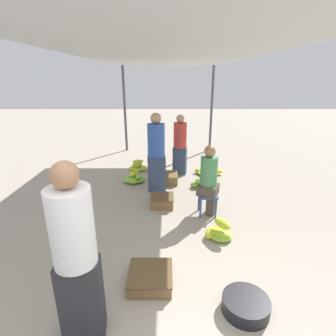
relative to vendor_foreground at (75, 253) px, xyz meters
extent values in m
cylinder|color=#4C4C51|center=(-0.61, 6.85, 0.45)|extent=(0.08, 0.08, 2.75)
cylinder|color=#4C4C51|center=(2.26, 6.85, 0.45)|extent=(0.08, 0.08, 2.75)
cube|color=#B2B2B7|center=(0.83, 3.15, 1.85)|extent=(3.26, 7.79, 0.04)
cube|color=#2D2D33|center=(0.00, 0.00, -0.51)|extent=(0.42, 0.27, 0.83)
cylinder|color=white|center=(0.00, 0.00, 0.26)|extent=(0.42, 0.42, 0.72)
sphere|color=#9E704C|center=(0.00, 0.00, 0.74)|extent=(0.23, 0.23, 0.23)
cube|color=#384C84|center=(1.54, 2.37, -0.54)|extent=(0.34, 0.34, 0.04)
cylinder|color=#384C84|center=(1.40, 2.23, -0.74)|extent=(0.04, 0.04, 0.37)
cylinder|color=#384C84|center=(1.67, 2.23, -0.74)|extent=(0.04, 0.04, 0.37)
cylinder|color=#384C84|center=(1.40, 2.50, -0.74)|extent=(0.04, 0.04, 0.37)
cylinder|color=#384C84|center=(1.67, 2.50, -0.74)|extent=(0.04, 0.04, 0.37)
cube|color=#4C4238|center=(1.63, 2.41, -0.72)|extent=(0.25, 0.34, 0.41)
cube|color=#4C4238|center=(1.54, 2.37, -0.43)|extent=(0.45, 0.45, 0.18)
cylinder|color=#4C8C59|center=(1.54, 2.37, -0.08)|extent=(0.40, 0.40, 0.52)
sphere|color=#9E704C|center=(1.54, 2.37, 0.28)|extent=(0.20, 0.20, 0.20)
cylinder|color=black|center=(1.66, 0.23, -0.85)|extent=(0.51, 0.51, 0.16)
ellipsoid|color=#87BA34|center=(-0.01, 3.74, -0.84)|extent=(0.25, 0.17, 0.11)
ellipsoid|color=#A6C72E|center=(0.02, 4.07, -0.76)|extent=(0.26, 0.26, 0.14)
ellipsoid|color=#80B835|center=(0.11, 3.93, -0.79)|extent=(0.14, 0.26, 0.09)
ellipsoid|color=yellow|center=(-0.05, 4.07, -0.78)|extent=(0.20, 0.29, 0.13)
ellipsoid|color=#72B238|center=(-0.01, 3.96, -0.87)|extent=(0.54, 0.47, 0.10)
ellipsoid|color=#7AB536|center=(0.05, 4.78, -0.74)|extent=(0.19, 0.23, 0.14)
ellipsoid|color=#C1D12A|center=(0.01, 4.83, -0.70)|extent=(0.34, 0.24, 0.09)
ellipsoid|color=#B1CB2C|center=(-0.03, 4.71, -0.76)|extent=(0.25, 0.21, 0.15)
ellipsoid|color=#A9C82E|center=(0.15, 4.67, -0.86)|extent=(0.21, 0.14, 0.13)
ellipsoid|color=#73B237|center=(0.01, 4.88, -0.76)|extent=(0.27, 0.36, 0.12)
ellipsoid|color=#C4D329|center=(0.01, 4.81, -0.87)|extent=(0.50, 0.44, 0.10)
ellipsoid|color=#ADC92D|center=(-0.27, 0.91, -0.85)|extent=(0.25, 0.32, 0.13)
ellipsoid|color=#C1D12A|center=(-0.40, 0.81, -0.79)|extent=(0.31, 0.29, 0.13)
ellipsoid|color=#CCD628|center=(-0.26, 0.75, -0.84)|extent=(0.26, 0.29, 0.12)
ellipsoid|color=#98C131|center=(-0.39, 1.01, -0.85)|extent=(0.32, 0.32, 0.15)
ellipsoid|color=#ADC92D|center=(-0.35, 0.77, -0.83)|extent=(0.24, 0.27, 0.14)
ellipsoid|color=#A1C52F|center=(-0.46, 0.73, -0.87)|extent=(0.28, 0.34, 0.10)
ellipsoid|color=#88BB34|center=(-0.35, 0.79, -0.79)|extent=(0.24, 0.34, 0.11)
ellipsoid|color=#77B437|center=(-0.38, 0.89, -0.87)|extent=(0.47, 0.41, 0.10)
ellipsoid|color=yellow|center=(1.65, 1.71, -0.84)|extent=(0.30, 0.36, 0.10)
ellipsoid|color=#C9D528|center=(1.66, 1.73, -0.87)|extent=(0.22, 0.16, 0.10)
ellipsoid|color=#B7CD2B|center=(1.50, 1.64, -0.85)|extent=(0.29, 0.36, 0.15)
ellipsoid|color=#BACF2B|center=(1.66, 1.58, -0.66)|extent=(0.30, 0.35, 0.14)
ellipsoid|color=#9BC230|center=(1.64, 1.54, -0.83)|extent=(0.32, 0.25, 0.10)
ellipsoid|color=#8BBC33|center=(1.65, 1.58, -0.87)|extent=(0.36, 0.32, 0.10)
ellipsoid|color=#9BC230|center=(1.71, 3.69, -0.86)|extent=(0.24, 0.25, 0.12)
ellipsoid|color=yellow|center=(1.61, 3.62, -0.82)|extent=(0.29, 0.34, 0.11)
ellipsoid|color=#7AB536|center=(1.57, 3.62, -0.76)|extent=(0.33, 0.26, 0.13)
ellipsoid|color=#CCD628|center=(1.66, 3.64, -0.84)|extent=(0.21, 0.25, 0.10)
ellipsoid|color=#7AB536|center=(1.44, 3.58, -0.86)|extent=(0.22, 0.16, 0.14)
ellipsoid|color=#80B835|center=(1.59, 3.63, -0.87)|extent=(0.44, 0.38, 0.10)
ellipsoid|color=#BED02A|center=(1.87, 4.64, -0.86)|extent=(0.27, 0.25, 0.13)
ellipsoid|color=yellow|center=(2.11, 4.45, -0.84)|extent=(0.32, 0.25, 0.11)
ellipsoid|color=#ABC92E|center=(1.84, 4.54, -0.78)|extent=(0.29, 0.28, 0.09)
ellipsoid|color=#8BBC33|center=(1.79, 4.35, -0.78)|extent=(0.30, 0.31, 0.14)
ellipsoid|color=#CED727|center=(1.77, 4.57, -0.83)|extent=(0.18, 0.35, 0.12)
ellipsoid|color=#A0C430|center=(1.62, 4.54, -0.85)|extent=(0.28, 0.26, 0.12)
ellipsoid|color=#A9C82E|center=(1.87, 4.47, -0.87)|extent=(0.60, 0.52, 0.10)
cube|color=brown|center=(0.61, 0.63, -0.85)|extent=(0.52, 0.52, 0.15)
cube|color=brown|center=(0.61, 0.63, -0.76)|extent=(0.54, 0.54, 0.02)
cube|color=brown|center=(0.71, 2.69, -0.83)|extent=(0.42, 0.42, 0.19)
cube|color=brown|center=(0.71, 2.69, -0.73)|extent=(0.44, 0.44, 0.02)
cube|color=olive|center=(0.79, 3.91, -0.83)|extent=(0.51, 0.51, 0.19)
cube|color=brown|center=(0.79, 3.91, -0.72)|extent=(0.53, 0.53, 0.02)
cube|color=#384766|center=(0.57, 3.44, -0.53)|extent=(0.40, 0.25, 0.80)
cylinder|color=#3359B2|center=(0.57, 3.44, 0.22)|extent=(0.40, 0.40, 0.69)
sphere|color=tan|center=(0.57, 3.44, 0.68)|extent=(0.23, 0.23, 0.23)
cube|color=#384766|center=(1.12, 4.50, -0.57)|extent=(0.38, 0.26, 0.71)
cylinder|color=#BF3833|center=(1.12, 4.50, 0.10)|extent=(0.40, 0.40, 0.62)
sphere|color=tan|center=(1.12, 4.50, 0.51)|extent=(0.20, 0.20, 0.20)
camera|label=1|loc=(0.82, -1.94, 1.47)|focal=28.00mm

